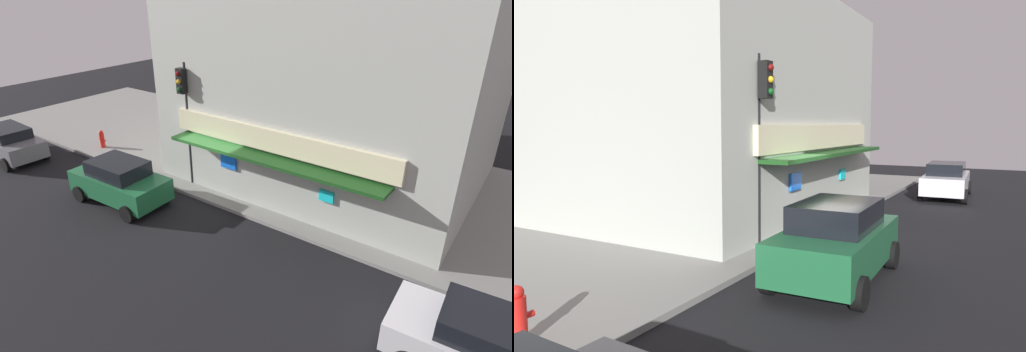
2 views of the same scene
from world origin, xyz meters
The scene contains 9 objects.
ground_plane centered at (0.00, 0.00, 0.00)m, with size 52.63×52.63×0.00m, color black.
sidewalk centered at (0.00, 5.07, 0.07)m, with size 35.08×10.14×0.14m, color gray.
corner_building centered at (2.63, 5.48, 3.96)m, with size 11.80×10.24×7.66m.
traffic_light centered at (-1.54, 0.77, 3.36)m, with size 0.32×0.58×5.03m.
fire_hydrant centered at (-8.10, 1.11, 0.57)m, with size 0.49×0.25×0.90m.
trash_can centered at (6.20, 1.64, 0.59)m, with size 0.60×0.60×0.91m, color #2D2D2D.
pedestrian centered at (8.03, 1.23, 1.10)m, with size 0.48×0.54×1.73m.
parked_car_green centered at (-2.81, -1.82, 0.88)m, with size 4.02×2.17×1.72m.
parked_car_white centered at (10.41, -2.24, 0.83)m, with size 4.65×2.21×1.61m.
Camera 2 is at (-12.02, -5.21, 3.35)m, focal length 32.47 mm.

